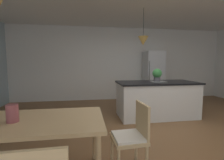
# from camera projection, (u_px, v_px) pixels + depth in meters

# --- Properties ---
(ground_plane) EXTENTS (10.00, 8.40, 0.04)m
(ground_plane) POSITION_uv_depth(u_px,v_px,m) (157.00, 134.00, 3.21)
(ground_plane) COLOR brown
(wall_back_kitchen) EXTENTS (10.00, 0.12, 2.70)m
(wall_back_kitchen) POSITION_uv_depth(u_px,v_px,m) (122.00, 64.00, 6.28)
(wall_back_kitchen) COLOR white
(wall_back_kitchen) RESTS_ON ground_plane
(dining_table) EXTENTS (1.78, 0.89, 0.73)m
(dining_table) POSITION_uv_depth(u_px,v_px,m) (23.00, 127.00, 1.81)
(dining_table) COLOR tan
(dining_table) RESTS_ON ground_plane
(chair_kitchen_end) EXTENTS (0.42, 0.42, 0.87)m
(chair_kitchen_end) POSITION_uv_depth(u_px,v_px,m) (132.00, 135.00, 2.03)
(chair_kitchen_end) COLOR tan
(chair_kitchen_end) RESTS_ON ground_plane
(kitchen_island) EXTENTS (2.00, 0.96, 0.91)m
(kitchen_island) POSITION_uv_depth(u_px,v_px,m) (156.00, 99.00, 4.20)
(kitchen_island) COLOR silver
(kitchen_island) RESTS_ON ground_plane
(refrigerator) EXTENTS (0.66, 0.67, 1.82)m
(refrigerator) POSITION_uv_depth(u_px,v_px,m) (153.00, 76.00, 6.10)
(refrigerator) COLOR silver
(refrigerator) RESTS_ON ground_plane
(pendant_over_island_main) EXTENTS (0.25, 0.25, 0.90)m
(pendant_over_island_main) POSITION_uv_depth(u_px,v_px,m) (143.00, 41.00, 3.99)
(pendant_over_island_main) COLOR black
(potted_plant_on_island) EXTENTS (0.23, 0.23, 0.33)m
(potted_plant_on_island) POSITION_uv_depth(u_px,v_px,m) (157.00, 74.00, 4.13)
(potted_plant_on_island) COLOR #4C4C51
(potted_plant_on_island) RESTS_ON kitchen_island
(vase_on_dining_table) EXTENTS (0.12, 0.12, 0.19)m
(vase_on_dining_table) POSITION_uv_depth(u_px,v_px,m) (12.00, 113.00, 1.75)
(vase_on_dining_table) COLOR #994C51
(vase_on_dining_table) RESTS_ON dining_table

